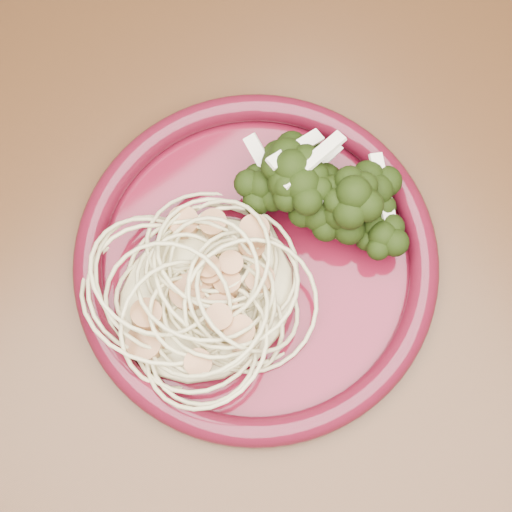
{
  "coord_description": "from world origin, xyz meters",
  "views": [
    {
      "loc": [
        -0.1,
        -0.12,
        1.25
      ],
      "look_at": [
        -0.01,
        -0.01,
        0.77
      ],
      "focal_mm": 50.0,
      "sensor_mm": 36.0,
      "label": 1
    }
  ],
  "objects": [
    {
      "name": "dining_table",
      "position": [
        0.0,
        0.0,
        0.65
      ],
      "size": [
        1.2,
        0.8,
        0.75
      ],
      "color": "#472814",
      "rests_on": "ground"
    },
    {
      "name": "scallop_cluster",
      "position": [
        -0.05,
        -0.01,
        0.81
      ],
      "size": [
        0.12,
        0.12,
        0.04
      ],
      "primitive_type": null,
      "rotation": [
        0.0,
        0.0,
        0.01
      ],
      "color": "#B77F4D",
      "rests_on": "spaghetti_pile"
    },
    {
      "name": "broccoli_pile",
      "position": [
        0.05,
        -0.01,
        0.78
      ],
      "size": [
        0.09,
        0.16,
        0.05
      ],
      "primitive_type": "ellipsoid",
      "rotation": [
        0.0,
        0.0,
        0.01
      ],
      "color": "black",
      "rests_on": "dinner_plate"
    },
    {
      "name": "dinner_plate",
      "position": [
        -0.01,
        -0.01,
        0.76
      ],
      "size": [
        0.26,
        0.26,
        0.02
      ],
      "rotation": [
        0.0,
        0.0,
        0.01
      ],
      "color": "#510A19",
      "rests_on": "dining_table"
    },
    {
      "name": "spaghetti_pile",
      "position": [
        -0.05,
        -0.01,
        0.77
      ],
      "size": [
        0.13,
        0.12,
        0.03
      ],
      "primitive_type": "ellipsoid",
      "rotation": [
        0.0,
        0.0,
        0.01
      ],
      "color": "#CDC38C",
      "rests_on": "dinner_plate"
    },
    {
      "name": "onion_garnish",
      "position": [
        0.05,
        -0.01,
        0.82
      ],
      "size": [
        0.07,
        0.1,
        0.05
      ],
      "primitive_type": null,
      "rotation": [
        0.0,
        0.0,
        0.01
      ],
      "color": "white",
      "rests_on": "broccoli_pile"
    }
  ]
}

